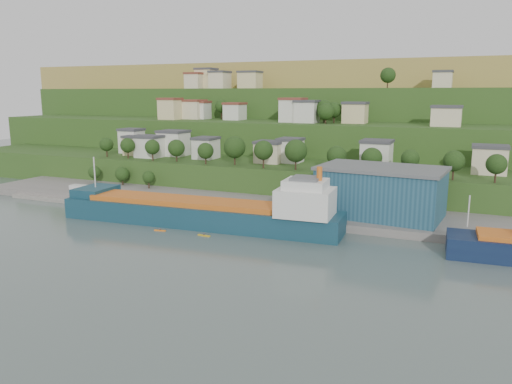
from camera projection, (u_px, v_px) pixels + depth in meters
The scene contains 10 objects.
ground at pixel (194, 234), 119.84m from camera, with size 500.00×500.00×0.00m, color #495852.
quay at pixel (309, 216), 137.32m from camera, with size 220.00×26.00×4.00m, color slate.
pebble_beach at pixel (80, 197), 160.96m from camera, with size 40.00×18.00×2.40m, color slate.
hillside at pixel (351, 154), 271.80m from camera, with size 360.00×210.42×96.00m.
cargo_ship_near at pixel (207, 214), 126.33m from camera, with size 74.58×16.16×19.01m.
warehouse at pixel (381, 191), 127.84m from camera, with size 32.75×22.01×12.80m.
caravan at pixel (80, 190), 159.35m from camera, with size 6.58×2.74×3.07m, color silver.
dinghy at pixel (91, 197), 154.46m from camera, with size 4.04×1.52×0.81m, color silver.
kayak_orange at pixel (160, 230), 122.23m from camera, with size 3.01×1.01×0.74m.
kayak_yellow at pixel (204, 235), 117.90m from camera, with size 3.28×0.80×0.81m.
Camera 1 is at (59.34, -100.24, 33.42)m, focal length 35.00 mm.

